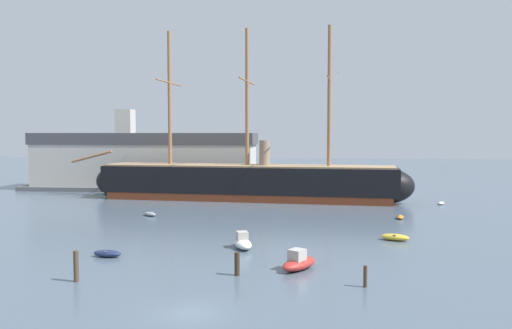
{
  "coord_description": "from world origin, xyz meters",
  "views": [
    {
      "loc": [
        7.32,
        -31.21,
        11.22
      ],
      "look_at": [
        0.18,
        39.49,
        6.88
      ],
      "focal_mm": 36.6,
      "sensor_mm": 36.0,
      "label": 1
    }
  ],
  "objects_px": {
    "motorboat_near_centre": "(243,242)",
    "dockside_warehouse_left": "(146,161)",
    "tall_ship": "(247,182)",
    "dinghy_far_right": "(441,203)",
    "dinghy_alongside_stern": "(400,217)",
    "dinghy_alongside_bow": "(150,214)",
    "dinghy_foreground_left": "(107,253)",
    "motorboat_foreground_right": "(299,262)",
    "dinghy_mid_right": "(395,237)",
    "mooring_piling_right_pair": "(237,264)",
    "motorboat_far_left": "(115,193)",
    "mooring_piling_nearest": "(76,266)",
    "motorboat_distant_centre": "(269,191)",
    "mooring_piling_left_pair": "(365,276)",
    "seagull_in_flight": "(338,72)"
  },
  "relations": [
    {
      "from": "mooring_piling_nearest",
      "to": "dinghy_mid_right",
      "type": "bearing_deg",
      "value": 33.98
    },
    {
      "from": "dinghy_alongside_stern",
      "to": "mooring_piling_nearest",
      "type": "xyz_separation_m",
      "value": [
        -29.33,
        -31.79,
        0.93
      ]
    },
    {
      "from": "dinghy_alongside_bow",
      "to": "mooring_piling_right_pair",
      "type": "distance_m",
      "value": 31.96
    },
    {
      "from": "dinghy_mid_right",
      "to": "dockside_warehouse_left",
      "type": "height_order",
      "value": "dockside_warehouse_left"
    },
    {
      "from": "motorboat_near_centre",
      "to": "seagull_in_flight",
      "type": "relative_size",
      "value": 3.89
    },
    {
      "from": "dinghy_alongside_bow",
      "to": "mooring_piling_right_pair",
      "type": "relative_size",
      "value": 1.32
    },
    {
      "from": "mooring_piling_right_pair",
      "to": "dockside_warehouse_left",
      "type": "relative_size",
      "value": 0.04
    },
    {
      "from": "dinghy_far_right",
      "to": "dockside_warehouse_left",
      "type": "relative_size",
      "value": 0.04
    },
    {
      "from": "dinghy_alongside_bow",
      "to": "dockside_warehouse_left",
      "type": "bearing_deg",
      "value": 108.57
    },
    {
      "from": "motorboat_distant_centre",
      "to": "dinghy_foreground_left",
      "type": "bearing_deg",
      "value": -101.88
    },
    {
      "from": "tall_ship",
      "to": "dinghy_alongside_bow",
      "type": "bearing_deg",
      "value": -121.44
    },
    {
      "from": "tall_ship",
      "to": "dinghy_far_right",
      "type": "xyz_separation_m",
      "value": [
        30.87,
        -2.53,
        -2.86
      ]
    },
    {
      "from": "dinghy_alongside_bow",
      "to": "mooring_piling_right_pair",
      "type": "bearing_deg",
      "value": -60.6
    },
    {
      "from": "motorboat_foreground_right",
      "to": "dinghy_mid_right",
      "type": "distance_m",
      "value": 15.97
    },
    {
      "from": "motorboat_far_left",
      "to": "seagull_in_flight",
      "type": "relative_size",
      "value": 4.0
    },
    {
      "from": "dinghy_foreground_left",
      "to": "motorboat_near_centre",
      "type": "distance_m",
      "value": 12.67
    },
    {
      "from": "dinghy_alongside_bow",
      "to": "dinghy_foreground_left",
      "type": "bearing_deg",
      "value": -82.14
    },
    {
      "from": "motorboat_near_centre",
      "to": "motorboat_far_left",
      "type": "relative_size",
      "value": 0.97
    },
    {
      "from": "dinghy_alongside_stern",
      "to": "dinghy_foreground_left",
      "type": "bearing_deg",
      "value": -141.39
    },
    {
      "from": "motorboat_far_left",
      "to": "dinghy_far_right",
      "type": "distance_m",
      "value": 54.65
    },
    {
      "from": "motorboat_far_left",
      "to": "motorboat_distant_centre",
      "type": "relative_size",
      "value": 1.22
    },
    {
      "from": "dinghy_foreground_left",
      "to": "motorboat_foreground_right",
      "type": "relative_size",
      "value": 0.63
    },
    {
      "from": "dinghy_mid_right",
      "to": "dinghy_far_right",
      "type": "xyz_separation_m",
      "value": [
        11.69,
        28.54,
        -0.12
      ]
    },
    {
      "from": "dinghy_alongside_stern",
      "to": "dinghy_mid_right",
      "type": "bearing_deg",
      "value": -101.85
    },
    {
      "from": "motorboat_near_centre",
      "to": "dockside_warehouse_left",
      "type": "distance_m",
      "value": 57.58
    },
    {
      "from": "motorboat_near_centre",
      "to": "motorboat_far_left",
      "type": "height_order",
      "value": "motorboat_far_left"
    },
    {
      "from": "motorboat_near_centre",
      "to": "dinghy_mid_right",
      "type": "distance_m",
      "value": 16.21
    },
    {
      "from": "dinghy_mid_right",
      "to": "mooring_piling_left_pair",
      "type": "xyz_separation_m",
      "value": [
        -4.87,
        -17.03,
        0.44
      ]
    },
    {
      "from": "motorboat_near_centre",
      "to": "dinghy_mid_right",
      "type": "relative_size",
      "value": 1.29
    },
    {
      "from": "motorboat_near_centre",
      "to": "mooring_piling_right_pair",
      "type": "xyz_separation_m",
      "value": [
        0.78,
        -9.67,
        0.36
      ]
    },
    {
      "from": "dinghy_foreground_left",
      "to": "mooring_piling_left_pair",
      "type": "height_order",
      "value": "mooring_piling_left_pair"
    },
    {
      "from": "motorboat_far_left",
      "to": "seagull_in_flight",
      "type": "xyz_separation_m",
      "value": [
        37.35,
        -22.45,
        18.05
      ]
    },
    {
      "from": "motorboat_distant_centre",
      "to": "mooring_piling_left_pair",
      "type": "relative_size",
      "value": 2.18
    },
    {
      "from": "dinghy_alongside_stern",
      "to": "dinghy_far_right",
      "type": "height_order",
      "value": "dinghy_alongside_stern"
    },
    {
      "from": "dinghy_mid_right",
      "to": "mooring_piling_right_pair",
      "type": "bearing_deg",
      "value": -134.4
    },
    {
      "from": "motorboat_distant_centre",
      "to": "seagull_in_flight",
      "type": "relative_size",
      "value": 3.28
    },
    {
      "from": "motorboat_foreground_right",
      "to": "mooring_piling_nearest",
      "type": "height_order",
      "value": "mooring_piling_nearest"
    },
    {
      "from": "motorboat_distant_centre",
      "to": "dinghy_mid_right",
      "type": "bearing_deg",
      "value": -68.25
    },
    {
      "from": "dinghy_far_right",
      "to": "mooring_piling_left_pair",
      "type": "distance_m",
      "value": 48.49
    },
    {
      "from": "tall_ship",
      "to": "mooring_piling_right_pair",
      "type": "relative_size",
      "value": 32.06
    },
    {
      "from": "motorboat_distant_centre",
      "to": "seagull_in_flight",
      "type": "bearing_deg",
      "value": -70.31
    },
    {
      "from": "dinghy_foreground_left",
      "to": "dockside_warehouse_left",
      "type": "distance_m",
      "value": 57.93
    },
    {
      "from": "mooring_piling_left_pair",
      "to": "mooring_piling_right_pair",
      "type": "height_order",
      "value": "mooring_piling_right_pair"
    },
    {
      "from": "mooring_piling_left_pair",
      "to": "motorboat_far_left",
      "type": "bearing_deg",
      "value": 127.21
    },
    {
      "from": "mooring_piling_right_pair",
      "to": "dinghy_foreground_left",
      "type": "bearing_deg",
      "value": 158.63
    },
    {
      "from": "dinghy_mid_right",
      "to": "motorboat_far_left",
      "type": "relative_size",
      "value": 0.75
    },
    {
      "from": "dinghy_far_right",
      "to": "tall_ship",
      "type": "bearing_deg",
      "value": 175.32
    },
    {
      "from": "motorboat_near_centre",
      "to": "mooring_piling_nearest",
      "type": "height_order",
      "value": "mooring_piling_nearest"
    },
    {
      "from": "motorboat_near_centre",
      "to": "mooring_piling_left_pair",
      "type": "xyz_separation_m",
      "value": [
        10.48,
        -11.82,
        0.23
      ]
    },
    {
      "from": "dinghy_alongside_bow",
      "to": "motorboat_distant_centre",
      "type": "relative_size",
      "value": 0.7
    }
  ]
}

